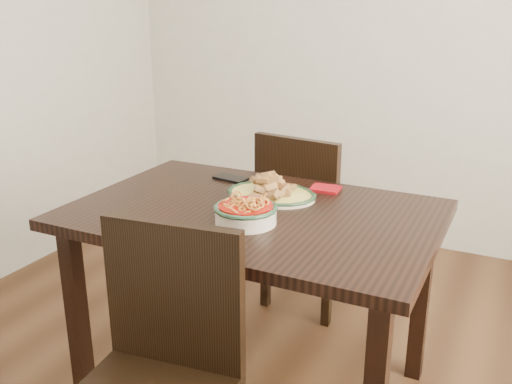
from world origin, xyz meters
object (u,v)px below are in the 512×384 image
at_px(chair_near, 159,367).
at_px(smartphone, 231,178).
at_px(chair_far, 306,214).
at_px(noodle_bowl, 246,211).
at_px(fish_plate, 271,186).
at_px(dining_table, 254,232).

relative_size(chair_near, smartphone, 6.38).
xyz_separation_m(chair_far, noodle_bowl, (0.09, -0.79, 0.29)).
bearing_deg(noodle_bowl, chair_near, -91.55).
xyz_separation_m(fish_plate, smartphone, (-0.25, 0.13, -0.04)).
distance_m(chair_far, fish_plate, 0.59).
distance_m(chair_near, smartphone, 0.99).
bearing_deg(chair_far, chair_near, 100.51).
bearing_deg(fish_plate, dining_table, -90.06).
xyz_separation_m(dining_table, smartphone, (-0.25, 0.28, 0.09)).
bearing_deg(chair_near, noodle_bowl, 81.77).
xyz_separation_m(chair_near, noodle_bowl, (0.01, 0.51, 0.29)).
distance_m(dining_table, chair_far, 0.68).
xyz_separation_m(noodle_bowl, smartphone, (-0.28, 0.41, -0.04)).
relative_size(dining_table, noodle_bowl, 5.96).
xyz_separation_m(fish_plate, noodle_bowl, (0.04, -0.28, -0.00)).
distance_m(dining_table, smartphone, 0.39).
distance_m(chair_far, noodle_bowl, 0.85).
relative_size(dining_table, fish_plate, 3.77).
bearing_deg(dining_table, fish_plate, 89.94).
bearing_deg(dining_table, smartphone, 131.16).
distance_m(dining_table, noodle_bowl, 0.19).
relative_size(chair_far, noodle_bowl, 4.09).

